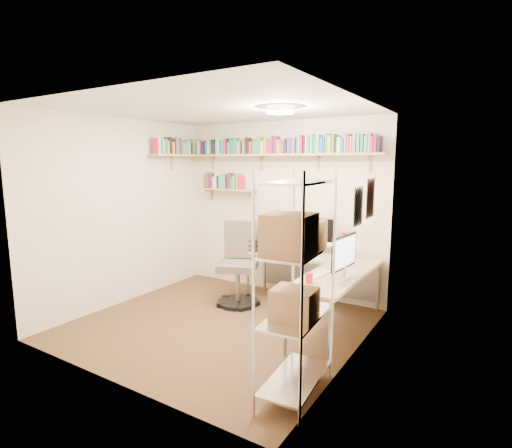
{
  "coord_description": "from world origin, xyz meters",
  "views": [
    {
      "loc": [
        2.76,
        -3.61,
        1.93
      ],
      "look_at": [
        0.18,
        0.55,
        1.16
      ],
      "focal_mm": 28.0,
      "sensor_mm": 36.0,
      "label": 1
    }
  ],
  "objects": [
    {
      "name": "room_shell",
      "position": [
        0.0,
        0.0,
        1.55
      ],
      "size": [
        3.24,
        3.04,
        2.52
      ],
      "color": "beige",
      "rests_on": "ground"
    },
    {
      "name": "office_chair",
      "position": [
        -0.21,
        0.74,
        0.47
      ],
      "size": [
        0.65,
        0.66,
        1.12
      ],
      "rotation": [
        0.0,
        0.0,
        0.4
      ],
      "color": "black",
      "rests_on": "ground"
    },
    {
      "name": "ground",
      "position": [
        0.0,
        0.0,
        0.0
      ],
      "size": [
        3.2,
        3.2,
        0.0
      ],
      "primitive_type": "plane",
      "color": "#472B1E",
      "rests_on": "ground"
    },
    {
      "name": "wall_shelves",
      "position": [
        -0.41,
        1.29,
        2.03
      ],
      "size": [
        3.12,
        1.09,
        0.8
      ],
      "color": "tan",
      "rests_on": "ground"
    },
    {
      "name": "corner_desk",
      "position": [
        0.69,
        0.95,
        0.69
      ],
      "size": [
        1.86,
        1.77,
        1.21
      ],
      "color": "tan",
      "rests_on": "ground"
    },
    {
      "name": "wire_rack",
      "position": [
        1.42,
        -0.88,
        1.15
      ],
      "size": [
        0.46,
        0.84,
        1.87
      ],
      "rotation": [
        0.0,
        0.0,
        0.09
      ],
      "color": "silver",
      "rests_on": "ground"
    }
  ]
}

